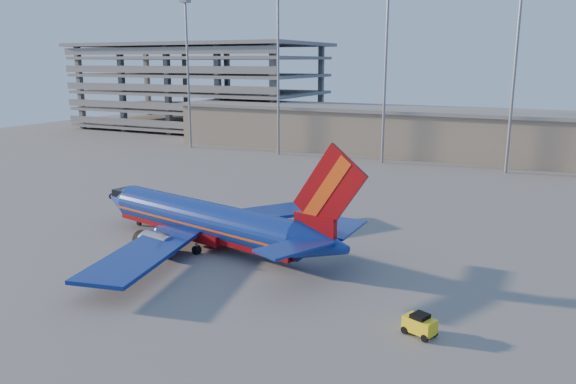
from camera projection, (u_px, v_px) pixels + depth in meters
name	position (u px, v px, depth m)	size (l,w,h in m)	color
ground	(290.00, 242.00, 54.06)	(220.00, 220.00, 0.00)	slate
terminal_building	(485.00, 135.00, 99.37)	(122.00, 16.00, 8.50)	gray
parking_garage	(200.00, 83.00, 142.82)	(62.00, 32.00, 21.40)	slate
light_mast_row	(448.00, 58.00, 88.06)	(101.60, 1.60, 28.65)	gray
aircraft_main	(211.00, 222.00, 52.37)	(32.10, 30.56, 10.99)	navy
baggage_tug	(420.00, 324.00, 35.50)	(2.30, 1.84, 1.44)	yellow
luggage_pile	(103.00, 276.00, 44.74)	(2.09, 2.01, 0.54)	black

